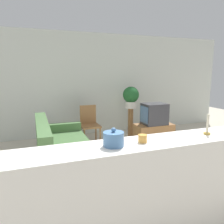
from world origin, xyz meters
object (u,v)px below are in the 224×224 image
(potted_plant, at_px, (131,96))
(couch, at_px, (62,151))
(wooden_chair, at_px, (89,122))
(decorative_bowl, at_px, (114,139))
(television, at_px, (154,114))

(potted_plant, bearing_deg, couch, -145.88)
(wooden_chair, bearing_deg, decorative_bowl, -100.37)
(television, xyz_separation_m, decorative_bowl, (-1.98, -2.59, 0.38))
(television, distance_m, decorative_bowl, 3.28)
(couch, bearing_deg, decorative_bowl, -84.01)
(couch, bearing_deg, potted_plant, 34.12)
(wooden_chair, distance_m, decorative_bowl, 3.36)
(couch, height_order, wooden_chair, wooden_chair)
(wooden_chair, bearing_deg, couch, -124.48)
(potted_plant, bearing_deg, television, -74.94)
(couch, xyz_separation_m, wooden_chair, (0.81, 1.18, 0.20))
(potted_plant, bearing_deg, wooden_chair, -172.22)
(potted_plant, bearing_deg, decorative_bowl, -117.35)
(potted_plant, xyz_separation_m, decorative_bowl, (-1.76, -3.40, 0.05))
(wooden_chair, xyz_separation_m, potted_plant, (1.17, 0.16, 0.57))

